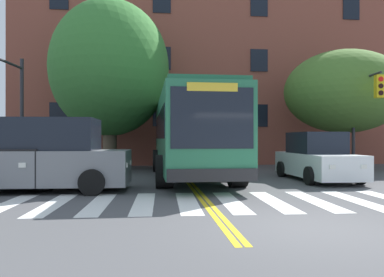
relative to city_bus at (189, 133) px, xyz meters
The scene contains 14 objects.
ground_plane 9.50m from the city_bus, 81.94° to the right, with size 120.00×120.00×0.00m, color #4C4C4F.
crosswalk 6.70m from the city_bus, 86.03° to the right, with size 13.98×3.71×0.01m.
lane_line_yellow_inner 7.82m from the city_bus, 92.09° to the left, with size 0.12×36.00×0.01m, color gold.
lane_line_yellow_outer 7.82m from the city_bus, 90.88° to the left, with size 0.12×36.00×0.01m, color gold.
city_bus is the anchor object (origin of this frame).
car_black_near_lane 6.19m from the city_bus, 157.59° to the right, with size 2.35×5.06×2.30m.
car_white_far_lane 5.28m from the city_bus, 19.93° to the right, with size 2.09×4.75×1.90m.
car_red_behind_bus 11.01m from the city_bus, 90.72° to the left, with size 2.12×3.91×1.71m.
car_grey_cross_street 6.25m from the city_bus, 141.37° to the right, with size 5.10×2.39×2.27m.
traffic_light_near_corner 8.58m from the city_bus, ahead, with size 0.45×2.70×5.09m.
traffic_light_far_corner 7.73m from the city_bus, behind, with size 0.52×2.69×5.24m.
street_tree_curbside_large 9.54m from the city_bus, 20.27° to the left, with size 7.36×6.79×6.38m.
street_tree_curbside_small 6.67m from the city_bus, 132.11° to the left, with size 6.89×7.33×8.95m.
building_facade 12.62m from the city_bus, 64.64° to the left, with size 30.47×7.58×12.39m.
Camera 1 is at (-2.86, -6.69, 1.63)m, focal length 35.00 mm.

